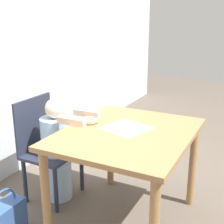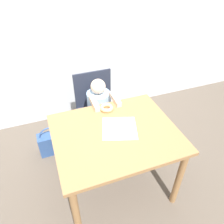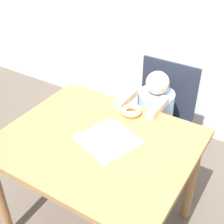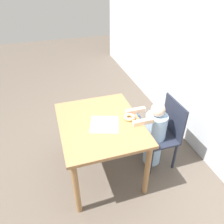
% 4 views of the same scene
% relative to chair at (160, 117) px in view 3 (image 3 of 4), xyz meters
% --- Properties ---
extents(ground_plane, '(12.00, 12.00, 0.00)m').
position_rel_chair_xyz_m(ground_plane, '(-0.05, -0.79, -0.46)').
color(ground_plane, brown).
extents(dining_table, '(1.07, 0.88, 0.76)m').
position_rel_chair_xyz_m(dining_table, '(-0.05, -0.79, 0.19)').
color(dining_table, olive).
rests_on(dining_table, ground_plane).
extents(chair, '(0.45, 0.39, 0.88)m').
position_rel_chair_xyz_m(chair, '(0.00, 0.00, 0.00)').
color(chair, '#232838').
rests_on(chair, ground_plane).
extents(child_figure, '(0.27, 0.48, 0.90)m').
position_rel_chair_xyz_m(child_figure, '(0.00, -0.12, -0.01)').
color(child_figure, '#99BCE0').
rests_on(child_figure, ground_plane).
extents(donut, '(0.13, 0.13, 0.04)m').
position_rel_chair_xyz_m(donut, '(-0.02, -0.45, 0.32)').
color(donut, '#DBB270').
rests_on(donut, dining_table).
extents(napkin, '(0.37, 0.37, 0.00)m').
position_rel_chair_xyz_m(napkin, '(-0.00, -0.75, 0.30)').
color(napkin, white).
rests_on(napkin, dining_table).
extents(handbag, '(0.29, 0.15, 0.39)m').
position_rel_chair_xyz_m(handbag, '(-0.61, -0.09, -0.31)').
color(handbag, '#2D4C84').
rests_on(handbag, ground_plane).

